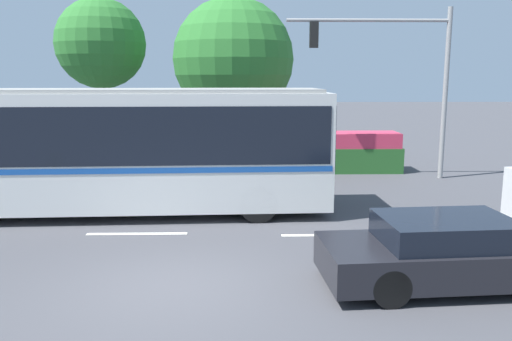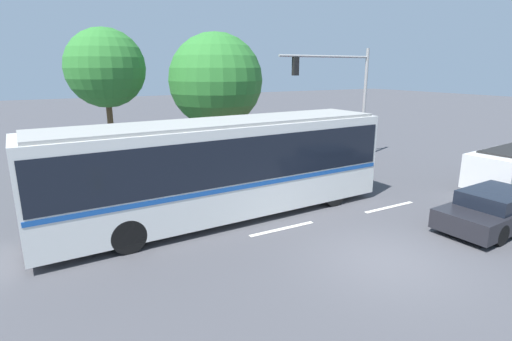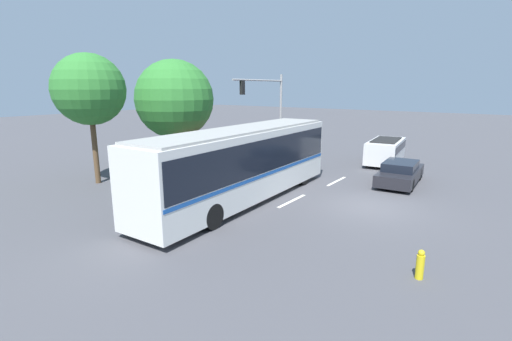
% 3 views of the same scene
% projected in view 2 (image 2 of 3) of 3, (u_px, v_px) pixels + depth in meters
% --- Properties ---
extents(ground_plane, '(140.00, 140.00, 0.00)m').
position_uv_depth(ground_plane, '(385.00, 260.00, 10.72)').
color(ground_plane, '#444449').
extents(city_bus, '(12.27, 2.95, 3.40)m').
position_uv_depth(city_bus, '(223.00, 164.00, 13.35)').
color(city_bus, silver).
rests_on(city_bus, ground).
extents(sedan_foreground, '(4.71, 2.15, 1.25)m').
position_uv_depth(sedan_foreground, '(497.00, 209.00, 12.85)').
color(sedan_foreground, black).
rests_on(sedan_foreground, ground).
extents(suv_left_lane, '(4.95, 2.47, 1.73)m').
position_uv_depth(suv_left_lane, '(512.00, 166.00, 16.94)').
color(suv_left_lane, silver).
rests_on(suv_left_lane, ground).
extents(traffic_light_pole, '(5.88, 0.24, 6.15)m').
position_uv_depth(traffic_light_pole, '(344.00, 87.00, 21.44)').
color(traffic_light_pole, gray).
rests_on(traffic_light_pole, ground).
extents(flowering_hedge, '(7.96, 1.45, 1.55)m').
position_uv_depth(flowering_hedge, '(274.00, 148.00, 21.88)').
color(flowering_hedge, '#286028').
rests_on(flowering_hedge, ground).
extents(street_tree_left, '(3.75, 3.75, 6.96)m').
position_uv_depth(street_tree_left, '(105.00, 68.00, 18.75)').
color(street_tree_left, brown).
rests_on(street_tree_left, ground).
extents(street_tree_centre, '(5.04, 5.04, 6.96)m').
position_uv_depth(street_tree_centre, '(216.00, 81.00, 21.23)').
color(street_tree_centre, brown).
rests_on(street_tree_centre, ground).
extents(lane_stripe_near, '(2.40, 0.16, 0.01)m').
position_uv_depth(lane_stripe_near, '(282.00, 229.00, 12.79)').
color(lane_stripe_near, silver).
rests_on(lane_stripe_near, ground).
extents(lane_stripe_mid, '(2.40, 0.16, 0.01)m').
position_uv_depth(lane_stripe_mid, '(389.00, 207.00, 14.79)').
color(lane_stripe_mid, silver).
rests_on(lane_stripe_mid, ground).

